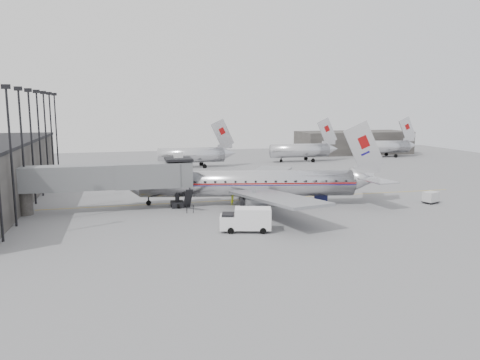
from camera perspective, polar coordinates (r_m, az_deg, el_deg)
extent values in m
plane|color=slate|center=(59.72, 1.68, -3.55)|extent=(160.00, 160.00, 0.00)
cube|color=#353230|center=(131.42, 13.64, 4.47)|extent=(30.00, 12.00, 6.00)
cube|color=gold|center=(66.17, 2.78, -2.29)|extent=(60.00, 0.15, 0.01)
cube|color=slate|center=(60.65, -19.73, 0.25)|extent=(12.00, 2.80, 3.00)
cube|color=slate|center=(60.40, -11.21, 0.58)|extent=(8.00, 3.00, 3.10)
cube|color=slate|center=(61.10, -7.48, 0.77)|extent=(3.20, 3.60, 3.20)
cube|color=black|center=(60.86, -7.52, 2.54)|extent=(3.40, 3.80, 0.30)
cube|color=white|center=(60.80, -7.53, 3.01)|extent=(1.20, 0.15, 0.80)
cylinder|color=black|center=(61.17, -7.66, -1.98)|extent=(0.56, 0.56, 2.80)
cube|color=black|center=(61.38, -7.64, -2.94)|extent=(1.60, 2.20, 0.70)
cylinder|color=black|center=(60.42, -7.53, -3.18)|extent=(0.30, 0.60, 0.60)
cylinder|color=black|center=(62.36, -7.74, -2.80)|extent=(0.30, 0.60, 0.60)
cylinder|color=#353230|center=(61.94, -24.65, -2.60)|extent=(1.60, 1.60, 2.80)
cube|color=black|center=(59.04, -6.35, -2.26)|extent=(0.90, 3.20, 2.90)
cylinder|color=black|center=(55.62, -26.11, 2.42)|extent=(0.24, 0.24, 15.00)
cube|color=black|center=(55.37, -26.66, 10.14)|extent=(0.90, 0.25, 0.50)
cylinder|color=black|center=(61.47, -24.96, 3.05)|extent=(0.24, 0.24, 15.00)
cube|color=black|center=(61.25, -25.44, 10.04)|extent=(0.90, 0.25, 0.50)
cylinder|color=black|center=(67.35, -24.02, 3.57)|extent=(0.24, 0.24, 15.00)
cube|color=black|center=(67.14, -24.44, 9.95)|extent=(0.90, 0.25, 0.50)
cylinder|color=black|center=(73.25, -23.22, 4.01)|extent=(0.24, 0.24, 15.00)
cube|color=black|center=(73.06, -23.60, 9.87)|extent=(0.90, 0.25, 0.50)
cylinder|color=black|center=(79.16, -22.54, 4.38)|extent=(0.24, 0.24, 15.00)
cube|color=black|center=(78.98, -22.88, 9.81)|extent=(0.90, 0.25, 0.50)
cylinder|color=black|center=(85.08, -21.96, 4.70)|extent=(0.24, 0.24, 15.00)
cube|color=black|center=(84.92, -22.27, 9.75)|extent=(0.90, 0.25, 0.50)
cylinder|color=black|center=(91.02, -21.45, 4.98)|extent=(0.24, 0.24, 15.00)
cube|color=black|center=(90.86, -21.73, 9.69)|extent=(0.90, 0.25, 0.50)
cylinder|color=silver|center=(99.60, -5.98, 3.03)|extent=(14.00, 3.20, 3.20)
cube|color=silver|center=(100.41, -2.15, 5.65)|extent=(5.17, 0.26, 6.52)
cylinder|color=black|center=(99.33, -8.53, 1.75)|extent=(0.24, 0.24, 1.00)
cylinder|color=silver|center=(110.06, 7.27, 3.59)|extent=(14.00, 3.20, 3.20)
cube|color=silver|center=(112.37, 10.57, 5.87)|extent=(5.17, 0.26, 6.52)
cylinder|color=black|center=(108.74, 5.04, 2.45)|extent=(0.24, 0.24, 1.00)
cylinder|color=silver|center=(124.22, 17.00, 3.89)|extent=(14.00, 3.20, 3.20)
cube|color=silver|center=(127.56, 19.72, 5.86)|extent=(5.17, 0.26, 6.52)
cylinder|color=black|center=(122.17, 15.14, 2.90)|extent=(0.24, 0.24, 1.00)
cylinder|color=silver|center=(62.02, 0.94, -0.42)|extent=(28.27, 8.87, 3.47)
cone|color=silver|center=(62.94, -13.26, -0.52)|extent=(3.43, 3.95, 3.47)
cone|color=silver|center=(64.90, 14.96, 0.03)|extent=(4.32, 3.96, 3.30)
cube|color=maroon|center=(61.98, 0.94, -0.21)|extent=(28.27, 8.92, 0.17)
cube|color=#150B65|center=(62.01, 0.94, -0.40)|extent=(28.27, 8.92, 0.09)
cube|color=silver|center=(64.30, 14.88, 3.83)|extent=(5.70, 1.39, 7.20)
cube|color=gray|center=(70.59, 2.77, 0.51)|extent=(12.86, 15.23, 1.11)
cube|color=gray|center=(54.07, 4.50, -2.17)|extent=(8.35, 15.77, 1.11)
cylinder|color=gray|center=(67.09, 1.07, -0.95)|extent=(3.51, 2.55, 1.97)
cylinder|color=gray|center=(57.54, 1.72, -2.65)|extent=(3.51, 2.55, 1.97)
cylinder|color=black|center=(62.96, -11.08, -2.49)|extent=(0.19, 0.19, 1.22)
cylinder|color=black|center=(64.94, 2.45, -1.93)|extent=(0.24, 0.24, 1.31)
cylinder|color=black|center=(64.98, 2.45, -2.13)|extent=(0.98, 0.50, 0.94)
cylinder|color=black|center=(60.18, 2.87, -2.81)|extent=(0.24, 0.24, 1.31)
cylinder|color=black|center=(60.23, 2.87, -3.03)|extent=(0.98, 0.50, 0.94)
cube|color=white|center=(48.94, 1.59, -4.70)|extent=(4.16, 2.98, 2.19)
cube|color=white|center=(49.09, -1.46, -5.16)|extent=(2.12, 2.34, 1.46)
cube|color=black|center=(48.94, -1.46, -4.45)|extent=(1.66, 2.03, 0.62)
cylinder|color=black|center=(48.34, -1.13, -6.19)|extent=(0.71, 0.42, 0.67)
cylinder|color=black|center=(50.14, -1.05, -5.62)|extent=(0.71, 0.42, 0.67)
cylinder|color=black|center=(48.33, 2.84, -6.20)|extent=(0.71, 0.42, 0.67)
cylinder|color=black|center=(50.14, 2.77, -5.64)|extent=(0.71, 0.42, 0.67)
cube|color=#0E113A|center=(64.75, 9.83, -1.91)|extent=(2.17, 1.93, 1.25)
cube|color=black|center=(64.88, 9.81, -2.49)|extent=(2.29, 2.05, 0.11)
cylinder|color=black|center=(64.35, 9.18, -2.61)|extent=(0.29, 0.20, 0.27)
cylinder|color=black|center=(64.38, 10.45, -2.64)|extent=(0.29, 0.20, 0.27)
cylinder|color=black|center=(65.41, 9.17, -2.42)|extent=(0.29, 0.20, 0.27)
cylinder|color=black|center=(65.44, 10.43, -2.45)|extent=(0.29, 0.20, 0.27)
cube|color=silver|center=(68.04, 22.24, -1.89)|extent=(2.26, 1.98, 1.32)
cube|color=black|center=(68.17, 22.21, -2.47)|extent=(2.38, 2.10, 0.11)
cylinder|color=black|center=(67.26, 22.24, -2.67)|extent=(0.30, 0.20, 0.28)
cylinder|color=black|center=(68.50, 22.95, -2.51)|extent=(0.30, 0.20, 0.28)
cylinder|color=black|center=(67.87, 21.45, -2.52)|extent=(0.30, 0.20, 0.28)
cylinder|color=black|center=(69.10, 22.16, -2.36)|extent=(0.30, 0.20, 0.28)
imported|color=#D6EB1B|center=(61.89, -0.95, -2.36)|extent=(0.67, 0.66, 1.55)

